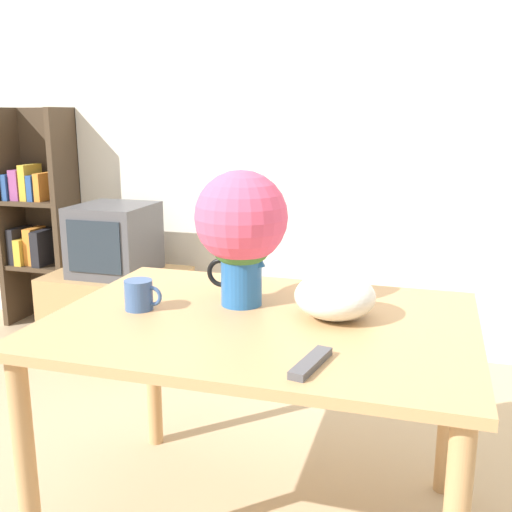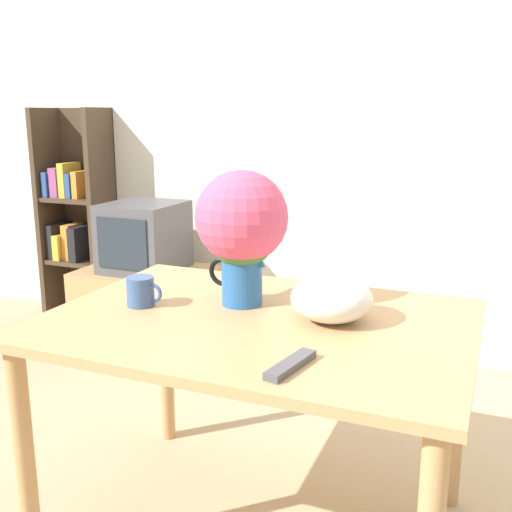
# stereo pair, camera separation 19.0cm
# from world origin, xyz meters

# --- Properties ---
(wall_back) EXTENTS (8.00, 0.05, 2.60)m
(wall_back) POSITION_xyz_m (0.00, 1.84, 1.30)
(wall_back) COLOR silver
(wall_back) RESTS_ON ground_plane
(table) EXTENTS (1.27, 0.92, 0.74)m
(table) POSITION_xyz_m (-0.09, 0.13, 0.64)
(table) COLOR tan
(table) RESTS_ON ground_plane
(flower_vase) EXTENTS (0.30, 0.30, 0.44)m
(flower_vase) POSITION_xyz_m (-0.18, 0.24, 1.00)
(flower_vase) COLOR #235B9E
(flower_vase) RESTS_ON table
(coffee_mug) EXTENTS (0.12, 0.09, 0.10)m
(coffee_mug) POSITION_xyz_m (-0.48, 0.10, 0.79)
(coffee_mug) COLOR #385689
(coffee_mug) RESTS_ON table
(white_bowl) EXTENTS (0.25, 0.25, 0.14)m
(white_bowl) POSITION_xyz_m (0.13, 0.20, 0.81)
(white_bowl) COLOR silver
(white_bowl) RESTS_ON table
(remote_control) EXTENTS (0.08, 0.19, 0.02)m
(remote_control) POSITION_xyz_m (0.13, -0.18, 0.75)
(remote_control) COLOR #4C4C51
(remote_control) RESTS_ON table
(tv_stand) EXTENTS (0.73, 0.55, 0.47)m
(tv_stand) POSITION_xyz_m (-1.31, 1.40, 0.23)
(tv_stand) COLOR tan
(tv_stand) RESTS_ON ground_plane
(tv_set) EXTENTS (0.40, 0.44, 0.39)m
(tv_set) POSITION_xyz_m (-1.31, 1.40, 0.66)
(tv_set) COLOR #4C4C51
(tv_set) RESTS_ON tv_stand
(bookshelf) EXTENTS (0.46, 0.28, 1.39)m
(bookshelf) POSITION_xyz_m (-2.03, 1.70, 0.68)
(bookshelf) COLOR #423323
(bookshelf) RESTS_ON ground_plane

